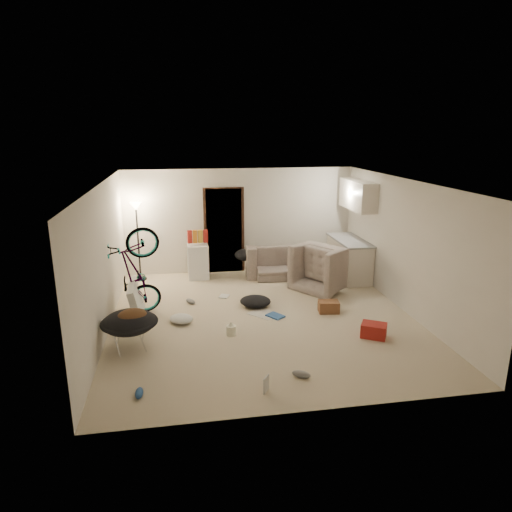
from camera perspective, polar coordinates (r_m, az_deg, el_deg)
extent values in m
cube|color=beige|center=(8.60, 0.82, -7.69)|extent=(5.50, 6.00, 0.02)
cube|color=white|center=(7.95, 0.89, 9.24)|extent=(5.50, 6.00, 0.02)
cube|color=silver|center=(11.08, -2.00, 4.45)|extent=(5.50, 0.02, 2.50)
cube|color=silver|center=(5.41, 6.74, -7.81)|extent=(5.50, 0.02, 2.50)
cube|color=silver|center=(8.16, -18.58, -0.44)|extent=(0.02, 6.00, 2.50)
cube|color=silver|center=(9.09, 18.23, 1.18)|extent=(0.02, 6.00, 2.50)
cube|color=black|center=(11.04, -4.02, 3.16)|extent=(0.85, 0.10, 2.04)
cube|color=black|center=(11.01, -4.00, 3.13)|extent=(0.97, 0.04, 2.10)
cylinder|color=black|center=(10.99, -14.19, -2.78)|extent=(0.28, 0.28, 0.03)
cylinder|color=black|center=(10.76, -14.48, 1.44)|extent=(0.04, 0.04, 1.70)
cone|color=#FFE0A5|center=(10.59, -14.80, 6.01)|extent=(0.24, 0.24, 0.18)
cube|color=beige|center=(10.91, 11.52, -0.41)|extent=(0.60, 1.50, 0.88)
cube|color=gray|center=(10.80, 11.66, 1.94)|extent=(0.64, 1.54, 0.04)
cube|color=beige|center=(10.65, 12.62, 7.46)|extent=(0.38, 1.40, 0.65)
imported|color=#394039|center=(10.96, 3.75, -0.90)|extent=(1.98, 0.85, 0.57)
imported|color=#394039|center=(10.17, 8.98, -1.91)|extent=(1.44, 1.48, 0.73)
imported|color=black|center=(8.79, -14.71, -4.42)|extent=(1.84, 1.02, 1.01)
imported|color=maroon|center=(6.29, 0.96, -16.90)|extent=(0.28, 0.27, 0.02)
cube|color=white|center=(10.74, -7.26, -0.67)|extent=(0.48, 0.48, 0.81)
cube|color=maroon|center=(10.59, -8.29, 2.39)|extent=(0.12, 0.10, 0.30)
cube|color=orange|center=(10.59, -7.64, 2.42)|extent=(0.10, 0.08, 0.30)
cube|color=gold|center=(10.60, -6.99, 2.45)|extent=(0.11, 0.09, 0.30)
cube|color=maroon|center=(10.60, -6.34, 2.47)|extent=(0.11, 0.08, 0.30)
cylinder|color=silver|center=(7.61, -15.41, -9.73)|extent=(0.59, 0.59, 0.41)
ellipsoid|color=black|center=(7.51, -15.55, -7.98)|extent=(0.83, 0.83, 0.35)
torus|color=black|center=(7.51, -15.55, -7.98)|extent=(0.89, 0.89, 0.06)
ellipsoid|color=#4B2D19|center=(7.43, -15.25, -7.28)|extent=(0.61, 0.57, 0.22)
ellipsoid|color=black|center=(10.71, -1.18, 0.17)|extent=(0.57, 0.47, 0.28)
cube|color=silver|center=(8.71, -14.73, -5.45)|extent=(0.30, 1.03, 0.69)
cube|color=brown|center=(8.89, 9.07, -6.27)|extent=(0.42, 0.32, 0.22)
cube|color=maroon|center=(8.03, 14.50, -8.98)|extent=(0.50, 0.46, 0.24)
cylinder|color=white|center=(7.87, -3.13, -9.26)|extent=(0.17, 0.17, 0.17)
cone|color=white|center=(7.82, -3.14, -8.47)|extent=(0.09, 0.09, 0.07)
cube|color=beige|center=(8.73, 0.94, -7.22)|extent=(0.64, 0.65, 0.01)
cube|color=#295194|center=(8.61, 2.43, -7.49)|extent=(0.37, 0.39, 0.03)
cube|color=silver|center=(9.60, -4.02, -5.04)|extent=(0.26, 0.28, 0.02)
ellipsoid|color=#295194|center=(11.00, 1.63, -2.07)|extent=(0.27, 0.11, 0.10)
ellipsoid|color=slate|center=(9.30, -8.19, -5.62)|extent=(0.24, 0.28, 0.10)
ellipsoid|color=#295194|center=(6.43, -14.40, -16.25)|extent=(0.11, 0.26, 0.09)
ellipsoid|color=slate|center=(6.68, 5.69, -14.50)|extent=(0.29, 0.24, 0.10)
ellipsoid|color=black|center=(9.07, -0.08, -5.67)|extent=(0.72, 0.65, 0.20)
ellipsoid|color=silver|center=(8.46, -9.33, -7.75)|extent=(0.58, 0.57, 0.14)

